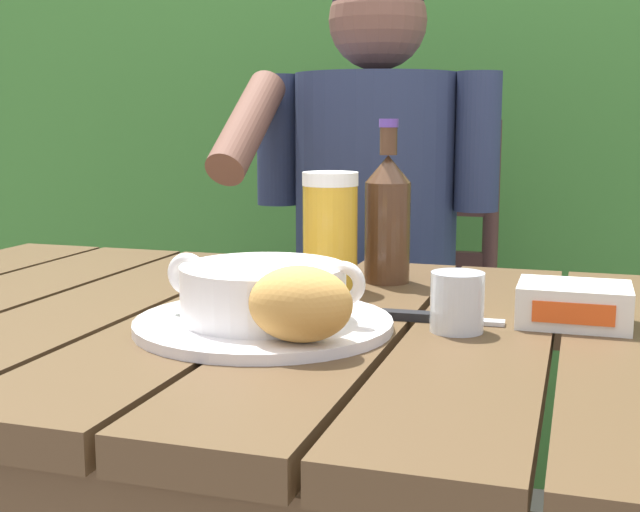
% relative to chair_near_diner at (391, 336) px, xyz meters
% --- Properties ---
extents(dining_table, '(1.48, 0.82, 0.72)m').
position_rel_chair_near_diner_xyz_m(dining_table, '(0.13, -0.84, 0.16)').
color(dining_table, '#4C3620').
rests_on(dining_table, ground_plane).
extents(hedge_backdrop, '(3.96, 0.93, 2.88)m').
position_rel_chair_near_diner_xyz_m(hedge_backdrop, '(-0.22, 0.71, 0.80)').
color(hedge_backdrop, '#3C7730').
rests_on(hedge_backdrop, ground_plane).
extents(chair_near_diner, '(0.43, 0.41, 0.96)m').
position_rel_chair_near_diner_xyz_m(chair_near_diner, '(0.00, 0.00, 0.00)').
color(chair_near_diner, '#452C26').
rests_on(chair_near_diner, ground_plane).
extents(person_eating, '(0.48, 0.47, 1.25)m').
position_rel_chair_near_diner_xyz_m(person_eating, '(-0.00, -0.19, 0.26)').
color(person_eating, navy).
rests_on(person_eating, ground_plane).
extents(serving_plate, '(0.29, 0.29, 0.01)m').
position_rel_chair_near_diner_xyz_m(serving_plate, '(0.05, -0.91, 0.25)').
color(serving_plate, white).
rests_on(serving_plate, dining_table).
extents(soup_bowl, '(0.24, 0.19, 0.07)m').
position_rel_chair_near_diner_xyz_m(soup_bowl, '(0.05, -0.91, 0.29)').
color(soup_bowl, white).
rests_on(soup_bowl, serving_plate).
extents(bread_roll, '(0.11, 0.09, 0.08)m').
position_rel_chair_near_diner_xyz_m(bread_roll, '(0.12, -0.99, 0.30)').
color(bread_roll, gold).
rests_on(bread_roll, serving_plate).
extents(beer_glass, '(0.08, 0.08, 0.16)m').
position_rel_chair_near_diner_xyz_m(beer_glass, '(0.06, -0.67, 0.33)').
color(beer_glass, gold).
rests_on(beer_glass, dining_table).
extents(beer_bottle, '(0.07, 0.07, 0.24)m').
position_rel_chair_near_diner_xyz_m(beer_bottle, '(0.12, -0.60, 0.34)').
color(beer_bottle, '#4B301E').
rests_on(beer_bottle, dining_table).
extents(water_glass_small, '(0.06, 0.06, 0.07)m').
position_rel_chair_near_diner_xyz_m(water_glass_small, '(0.26, -0.86, 0.28)').
color(water_glass_small, silver).
rests_on(water_glass_small, dining_table).
extents(butter_tub, '(0.13, 0.10, 0.05)m').
position_rel_chair_near_diner_xyz_m(butter_tub, '(0.39, -0.79, 0.27)').
color(butter_tub, white).
rests_on(butter_tub, dining_table).
extents(table_knife, '(0.15, 0.02, 0.01)m').
position_rel_chair_near_diner_xyz_m(table_knife, '(0.23, -0.82, 0.25)').
color(table_knife, silver).
rests_on(table_knife, dining_table).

